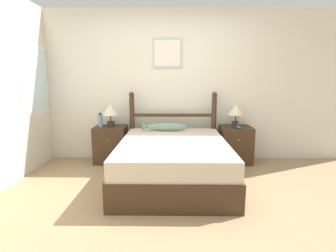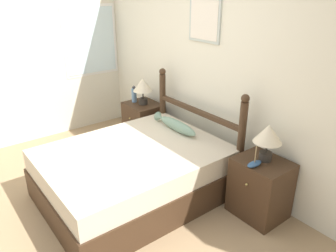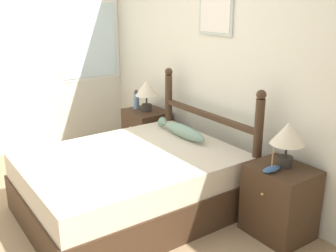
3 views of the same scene
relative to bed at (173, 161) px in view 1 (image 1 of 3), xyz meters
The scene contains 11 objects.
ground_plane 0.69m from the bed, 95.26° to the right, with size 16.00×16.00×0.00m, color #9E7F5B.
wall_back 1.49m from the bed, 92.99° to the left, with size 6.40×0.08×2.55m.
bed is the anchor object (origin of this frame).
headboard 0.98m from the bed, 90.00° to the left, with size 1.47×0.09×1.18m.
nightstand_left 1.34m from the bed, 141.78° to the left, with size 0.51×0.46×0.61m.
nightstand_right 1.34m from the bed, 38.22° to the left, with size 0.51×0.46×0.61m.
table_lamp_left 1.45m from the bed, 141.41° to the left, with size 0.27×0.27×0.38m.
table_lamp_right 1.48m from the bed, 39.39° to the left, with size 0.27×0.27×0.38m.
bottle 1.49m from the bed, 146.97° to the left, with size 0.07×0.07×0.24m.
model_boat 1.31m from the bed, 33.33° to the left, with size 0.08×0.18×0.21m.
fish_pillow 0.78m from the bed, 100.78° to the left, with size 0.72×0.12×0.13m.
Camera 1 is at (0.03, -2.83, 1.41)m, focal length 28.00 mm.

